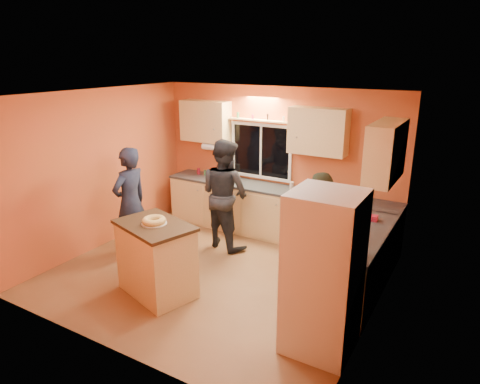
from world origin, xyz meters
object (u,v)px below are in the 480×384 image
Objects in this scene: island at (156,258)px; person_right at (318,238)px; refrigerator at (323,273)px; person_left at (130,203)px; person_center at (225,194)px.

island is 2.14m from person_right.
person_left is (-3.42, 0.70, -0.02)m from refrigerator.
island is 0.68× the size of person_left.
island is 1.39m from person_left.
person_center is (1.10, 1.03, 0.03)m from person_left.
person_right is at bearing 42.99° from island.
person_left is at bearing 168.36° from refrigerator.
person_left is at bearing 164.52° from island.
person_right is at bearing 96.85° from person_left.
refrigerator reaches higher than person_left.
person_right is (-0.39, 0.90, -0.03)m from refrigerator.
person_left is 1.51m from person_center.
person_left is at bearing 79.41° from person_right.
person_right is (1.90, 0.92, 0.36)m from island.
person_center is at bearing 52.17° from person_right.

